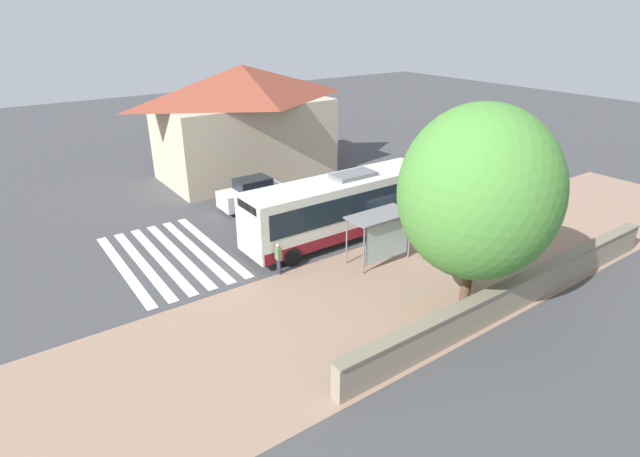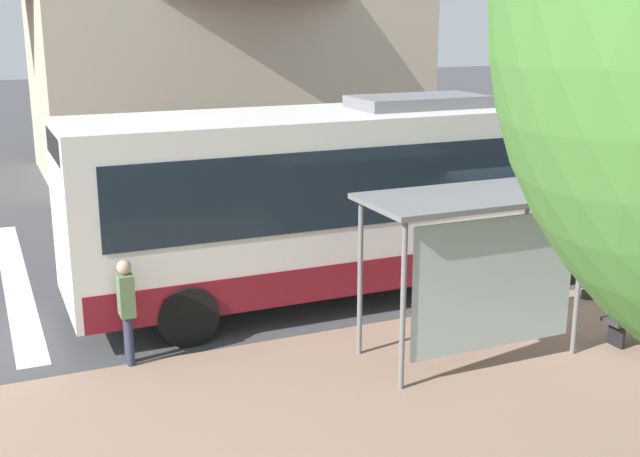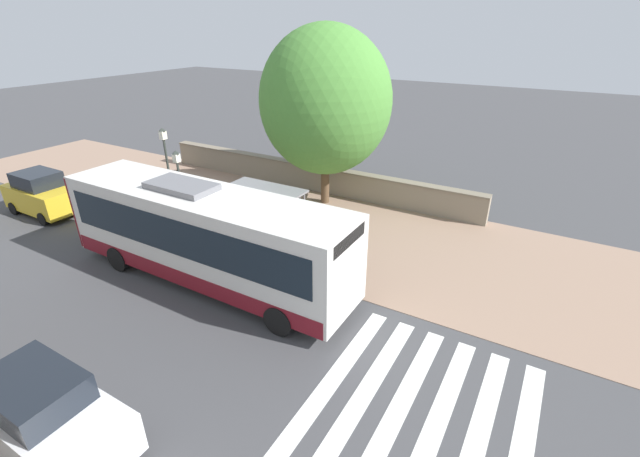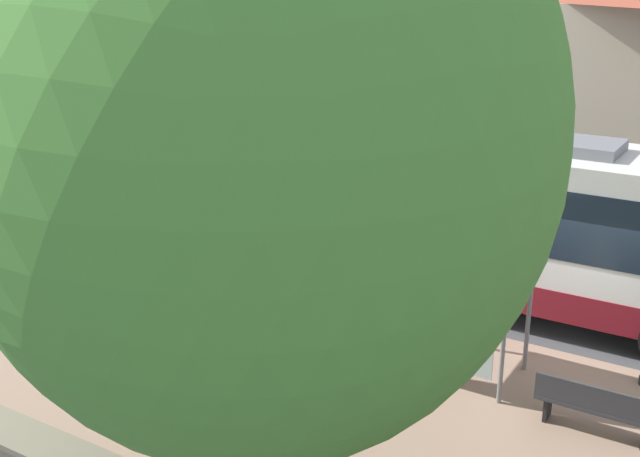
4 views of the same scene
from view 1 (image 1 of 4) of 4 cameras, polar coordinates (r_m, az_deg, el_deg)
The scene contains 14 objects.
ground_plane at distance 28.49m, azimuth 7.43°, elevation -1.23°, with size 120.00×120.00×0.00m, color #424244.
sidewalk_plaza at distance 25.75m, azimuth 14.19°, elevation -4.64°, with size 9.00×44.00×0.02m.
crosswalk_stripes at distance 27.50m, azimuth -16.82°, elevation -3.07°, with size 9.00×5.25×0.01m.
stone_wall at distance 23.40m, azimuth 21.84°, elevation -6.72°, with size 0.60×20.00×1.47m.
background_building at distance 38.93m, azimuth -8.62°, elevation 12.12°, with size 7.61×13.02×8.29m.
bus at distance 27.73m, azimuth 2.36°, elevation 2.54°, with size 2.78×11.49×3.70m.
bus_shelter at distance 25.08m, azimuth 7.04°, elevation 0.54°, with size 1.64×3.38×2.58m.
pedestrian at distance 24.28m, azimuth -4.78°, elevation -3.17°, with size 0.34×0.22×1.67m.
bench at distance 27.40m, azimuth 12.58°, elevation -1.57°, with size 0.40×1.86×0.88m.
street_lamp_near at distance 28.21m, azimuth 10.49°, elevation 3.54°, with size 0.28×0.28×3.99m.
street_lamp_far at distance 28.63m, azimuth 13.19°, elevation 4.41°, with size 0.28×0.28×4.67m.
shade_tree at distance 20.79m, azimuth 17.68°, elevation 3.89°, with size 6.45×6.45×8.83m.
parked_car_behind_bus at distance 35.61m, azimuth 17.76°, elevation 4.77°, with size 2.00×3.95×2.16m.
parked_car_far_lane at distance 32.74m, azimuth -7.76°, elevation 3.95°, with size 1.93×4.26×2.00m.
Camera 1 is at (-18.72, 17.85, 11.94)m, focal length 28.00 mm.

